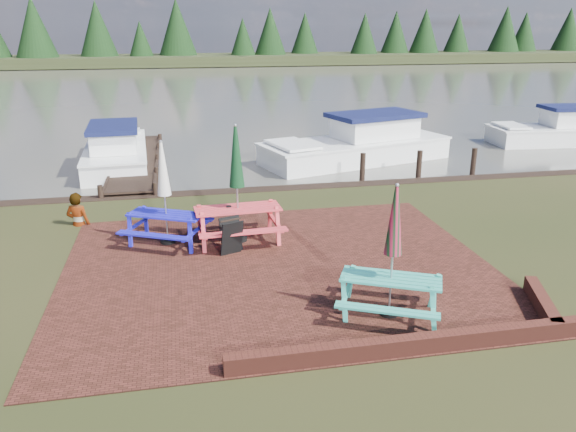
{
  "coord_description": "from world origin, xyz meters",
  "views": [
    {
      "loc": [
        -1.94,
        -9.75,
        4.94
      ],
      "look_at": [
        0.29,
        1.48,
        1.0
      ],
      "focal_mm": 35.0,
      "sensor_mm": 36.0,
      "label": 1
    }
  ],
  "objects_px": {
    "boat_near": "(359,146)",
    "boat_far": "(560,132)",
    "boat_jetty": "(116,152)",
    "person": "(75,193)",
    "picnic_table_red": "(238,202)",
    "picnic_table_teal": "(391,272)",
    "picnic_table_blue": "(166,209)",
    "chalkboard": "(231,236)",
    "jetty": "(136,161)"
  },
  "relations": [
    {
      "from": "boat_jetty",
      "to": "boat_near",
      "type": "height_order",
      "value": "boat_near"
    },
    {
      "from": "picnic_table_teal",
      "to": "boat_far",
      "type": "height_order",
      "value": "picnic_table_teal"
    },
    {
      "from": "jetty",
      "to": "boat_near",
      "type": "relative_size",
      "value": 1.15
    },
    {
      "from": "boat_jetty",
      "to": "person",
      "type": "relative_size",
      "value": 3.78
    },
    {
      "from": "picnic_table_teal",
      "to": "picnic_table_blue",
      "type": "xyz_separation_m",
      "value": [
        -3.88,
        4.29,
        0.01
      ]
    },
    {
      "from": "picnic_table_red",
      "to": "boat_far",
      "type": "bearing_deg",
      "value": 28.57
    },
    {
      "from": "picnic_table_blue",
      "to": "chalkboard",
      "type": "bearing_deg",
      "value": -6.35
    },
    {
      "from": "boat_far",
      "to": "picnic_table_blue",
      "type": "bearing_deg",
      "value": 123.02
    },
    {
      "from": "picnic_table_blue",
      "to": "boat_near",
      "type": "xyz_separation_m",
      "value": [
        7.3,
        7.93,
        -0.45
      ]
    },
    {
      "from": "chalkboard",
      "to": "picnic_table_red",
      "type": "bearing_deg",
      "value": 51.47
    },
    {
      "from": "picnic_table_red",
      "to": "boat_jetty",
      "type": "distance_m",
      "value": 9.78
    },
    {
      "from": "boat_jetty",
      "to": "boat_far",
      "type": "xyz_separation_m",
      "value": [
        19.09,
        0.5,
        0.0
      ]
    },
    {
      "from": "picnic_table_blue",
      "to": "chalkboard",
      "type": "relative_size",
      "value": 3.01
    },
    {
      "from": "picnic_table_teal",
      "to": "picnic_table_blue",
      "type": "distance_m",
      "value": 5.79
    },
    {
      "from": "picnic_table_red",
      "to": "boat_jetty",
      "type": "height_order",
      "value": "picnic_table_red"
    },
    {
      "from": "boat_near",
      "to": "boat_far",
      "type": "distance_m",
      "value": 9.98
    },
    {
      "from": "chalkboard",
      "to": "person",
      "type": "distance_m",
      "value": 4.57
    },
    {
      "from": "boat_near",
      "to": "picnic_table_blue",
      "type": "bearing_deg",
      "value": 120.9
    },
    {
      "from": "picnic_table_blue",
      "to": "boat_jetty",
      "type": "xyz_separation_m",
      "value": [
        -1.93,
        8.88,
        -0.5
      ]
    },
    {
      "from": "picnic_table_blue",
      "to": "boat_jetty",
      "type": "height_order",
      "value": "picnic_table_blue"
    },
    {
      "from": "picnic_table_blue",
      "to": "boat_near",
      "type": "height_order",
      "value": "picnic_table_blue"
    },
    {
      "from": "chalkboard",
      "to": "person",
      "type": "bearing_deg",
      "value": 123.79
    },
    {
      "from": "picnic_table_red",
      "to": "boat_far",
      "type": "distance_m",
      "value": 18.24
    },
    {
      "from": "picnic_table_blue",
      "to": "jetty",
      "type": "bearing_deg",
      "value": 124.51
    },
    {
      "from": "picnic_table_red",
      "to": "person",
      "type": "xyz_separation_m",
      "value": [
        -3.93,
        1.94,
        -0.12
      ]
    },
    {
      "from": "boat_jetty",
      "to": "person",
      "type": "distance_m",
      "value": 7.17
    },
    {
      "from": "boat_jetty",
      "to": "boat_far",
      "type": "distance_m",
      "value": 19.1
    },
    {
      "from": "chalkboard",
      "to": "boat_near",
      "type": "xyz_separation_m",
      "value": [
        5.88,
        8.84,
        -0.01
      ]
    },
    {
      "from": "picnic_table_blue",
      "to": "chalkboard",
      "type": "distance_m",
      "value": 1.75
    },
    {
      "from": "person",
      "to": "picnic_table_teal",
      "type": "bearing_deg",
      "value": 155.78
    },
    {
      "from": "picnic_table_blue",
      "to": "boat_far",
      "type": "xyz_separation_m",
      "value": [
        17.17,
        9.39,
        -0.5
      ]
    },
    {
      "from": "chalkboard",
      "to": "person",
      "type": "xyz_separation_m",
      "value": [
        -3.69,
        2.66,
        0.44
      ]
    },
    {
      "from": "jetty",
      "to": "boat_jetty",
      "type": "distance_m",
      "value": 0.96
    },
    {
      "from": "boat_near",
      "to": "boat_far",
      "type": "height_order",
      "value": "boat_near"
    },
    {
      "from": "boat_near",
      "to": "person",
      "type": "xyz_separation_m",
      "value": [
        -9.57,
        -6.18,
        0.45
      ]
    },
    {
      "from": "boat_jetty",
      "to": "person",
      "type": "height_order",
      "value": "person"
    },
    {
      "from": "boat_near",
      "to": "boat_far",
      "type": "relative_size",
      "value": 1.3
    },
    {
      "from": "jetty",
      "to": "boat_jetty",
      "type": "bearing_deg",
      "value": 144.07
    },
    {
      "from": "chalkboard",
      "to": "boat_jetty",
      "type": "bearing_deg",
      "value": 88.42
    },
    {
      "from": "boat_jetty",
      "to": "picnic_table_blue",
      "type": "bearing_deg",
      "value": -80.94
    },
    {
      "from": "picnic_table_red",
      "to": "boat_far",
      "type": "height_order",
      "value": "picnic_table_red"
    },
    {
      "from": "picnic_table_red",
      "to": "boat_far",
      "type": "xyz_separation_m",
      "value": [
        15.51,
        9.58,
        -0.62
      ]
    },
    {
      "from": "boat_jetty",
      "to": "boat_far",
      "type": "relative_size",
      "value": 1.07
    },
    {
      "from": "picnic_table_teal",
      "to": "picnic_table_red",
      "type": "relative_size",
      "value": 0.87
    },
    {
      "from": "picnic_table_teal",
      "to": "boat_near",
      "type": "height_order",
      "value": "picnic_table_teal"
    },
    {
      "from": "chalkboard",
      "to": "boat_jetty",
      "type": "xyz_separation_m",
      "value": [
        -3.35,
        9.8,
        -0.06
      ]
    },
    {
      "from": "person",
      "to": "chalkboard",
      "type": "bearing_deg",
      "value": 164.46
    },
    {
      "from": "picnic_table_blue",
      "to": "jetty",
      "type": "height_order",
      "value": "picnic_table_blue"
    },
    {
      "from": "picnic_table_blue",
      "to": "boat_near",
      "type": "bearing_deg",
      "value": 73.85
    },
    {
      "from": "picnic_table_blue",
      "to": "chalkboard",
      "type": "height_order",
      "value": "picnic_table_blue"
    }
  ]
}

